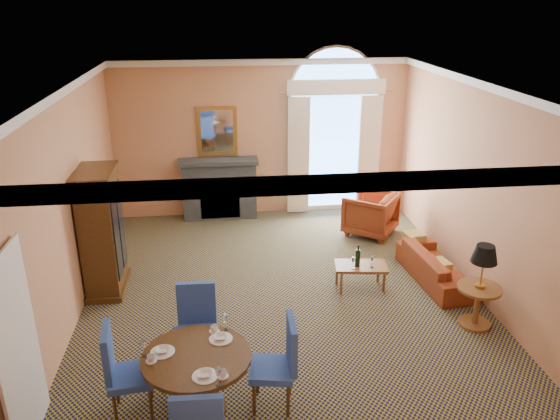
{
  "coord_description": "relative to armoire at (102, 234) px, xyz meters",
  "views": [
    {
      "loc": [
        -0.9,
        -7.17,
        4.33
      ],
      "look_at": [
        0.0,
        0.5,
        1.3
      ],
      "focal_mm": 35.0,
      "sensor_mm": 36.0,
      "label": 1
    }
  ],
  "objects": [
    {
      "name": "ground",
      "position": [
        2.72,
        -0.73,
        -0.95
      ],
      "size": [
        7.5,
        7.5,
        0.0
      ],
      "primitive_type": "plane",
      "color": "#141238",
      "rests_on": "ground"
    },
    {
      "name": "room_envelope",
      "position": [
        2.69,
        -0.06,
        1.56
      ],
      "size": [
        6.04,
        7.52,
        3.45
      ],
      "color": "tan",
      "rests_on": "ground"
    },
    {
      "name": "armoire",
      "position": [
        0.0,
        0.0,
        0.0
      ],
      "size": [
        0.56,
        1.0,
        1.96
      ],
      "color": "#3A220D",
      "rests_on": "ground"
    },
    {
      "name": "dining_table",
      "position": [
        1.49,
        -2.96,
        -0.4
      ],
      "size": [
        1.19,
        1.19,
        0.95
      ],
      "color": "#3A220D",
      "rests_on": "ground"
    },
    {
      "name": "dining_chair_north",
      "position": [
        1.48,
        -2.06,
        -0.33
      ],
      "size": [
        0.61,
        0.61,
        1.07
      ],
      "rotation": [
        0.0,
        0.0,
        3.5
      ],
      "color": "#27479C",
      "rests_on": "ground"
    },
    {
      "name": "dining_chair_east",
      "position": [
        2.42,
        -2.94,
        -0.33
      ],
      "size": [
        0.55,
        0.55,
        1.07
      ],
      "rotation": [
        0.0,
        0.0,
        1.4
      ],
      "color": "#27479C",
      "rests_on": "ground"
    },
    {
      "name": "dining_chair_west",
      "position": [
        0.67,
        -2.87,
        -0.33
      ],
      "size": [
        0.54,
        0.53,
        1.07
      ],
      "rotation": [
        0.0,
        0.0,
        -1.46
      ],
      "color": "#27479C",
      "rests_on": "ground"
    },
    {
      "name": "sofa",
      "position": [
        5.27,
        -0.36,
        -0.69
      ],
      "size": [
        0.83,
        1.79,
        0.51
      ],
      "primitive_type": "imported",
      "rotation": [
        0.0,
        0.0,
        1.66
      ],
      "color": "maroon",
      "rests_on": "ground"
    },
    {
      "name": "armchair",
      "position": [
        4.7,
        1.63,
        -0.54
      ],
      "size": [
        1.25,
        1.24,
        0.82
      ],
      "primitive_type": "imported",
      "rotation": [
        0.0,
        0.0,
        4.06
      ],
      "color": "maroon",
      "rests_on": "ground"
    },
    {
      "name": "coffee_table",
      "position": [
        3.96,
        -0.47,
        -0.55
      ],
      "size": [
        0.86,
        0.55,
        0.78
      ],
      "rotation": [
        0.0,
        0.0,
        -0.14
      ],
      "color": "brown",
      "rests_on": "ground"
    },
    {
      "name": "side_table",
      "position": [
        5.32,
        -1.67,
        -0.18
      ],
      "size": [
        0.6,
        0.6,
        1.21
      ],
      "color": "brown",
      "rests_on": "ground"
    }
  ]
}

